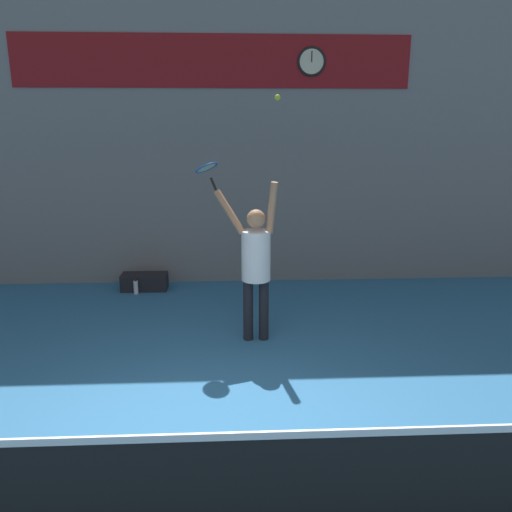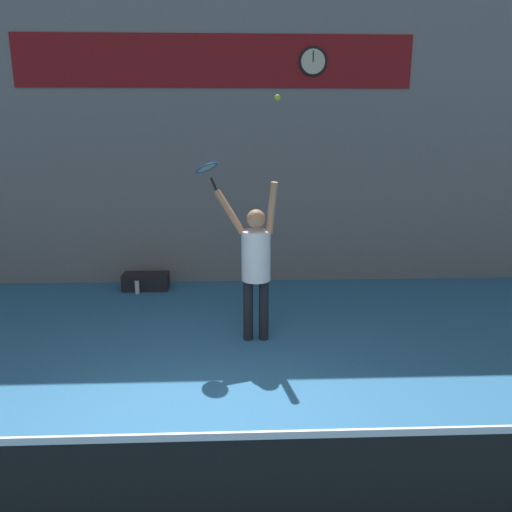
% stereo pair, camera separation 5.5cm
% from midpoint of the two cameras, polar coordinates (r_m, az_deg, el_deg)
% --- Properties ---
extents(ground_plane, '(18.00, 18.00, 0.00)m').
position_cam_midpoint_polar(ground_plane, '(4.60, -6.52, -22.07)').
color(ground_plane, teal).
extents(back_wall, '(18.00, 0.10, 5.00)m').
position_cam_midpoint_polar(back_wall, '(8.77, -4.91, 13.01)').
color(back_wall, slate).
rests_on(back_wall, ground_plane).
extents(sponsor_banner, '(6.51, 0.02, 0.84)m').
position_cam_midpoint_polar(sponsor_banner, '(8.76, -5.12, 21.31)').
color(sponsor_banner, maroon).
extents(scoreboard_clock, '(0.48, 0.04, 0.48)m').
position_cam_midpoint_polar(scoreboard_clock, '(8.83, 6.18, 21.23)').
color(scoreboard_clock, beige).
extents(court_net, '(7.51, 0.07, 1.06)m').
position_cam_midpoint_polar(court_net, '(3.48, -7.94, -25.71)').
color(court_net, '#333333').
rests_on(court_net, ground_plane).
extents(tennis_player, '(0.83, 0.51, 2.09)m').
position_cam_midpoint_polar(tennis_player, '(6.35, -0.29, -0.46)').
color(tennis_player, black).
rests_on(tennis_player, ground_plane).
extents(tennis_racket, '(0.41, 0.41, 0.38)m').
position_cam_midpoint_polar(tennis_racket, '(6.50, -5.86, 9.86)').
color(tennis_racket, black).
extents(tennis_ball, '(0.07, 0.07, 0.07)m').
position_cam_midpoint_polar(tennis_ball, '(6.06, 2.20, 17.65)').
color(tennis_ball, '#CCDB2D').
extents(water_bottle, '(0.08, 0.08, 0.26)m').
position_cam_midpoint_polar(water_bottle, '(8.64, -13.75, -3.47)').
color(water_bottle, silver).
rests_on(water_bottle, ground_plane).
extents(equipment_bag, '(0.78, 0.35, 0.28)m').
position_cam_midpoint_polar(equipment_bag, '(8.82, -12.78, -2.88)').
color(equipment_bag, black).
rests_on(equipment_bag, ground_plane).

